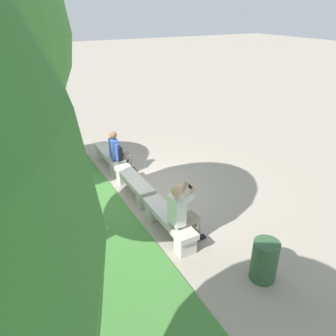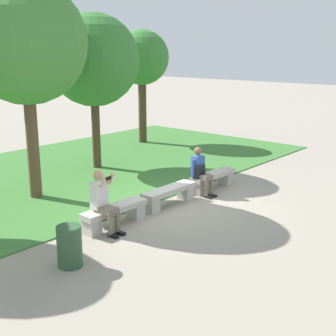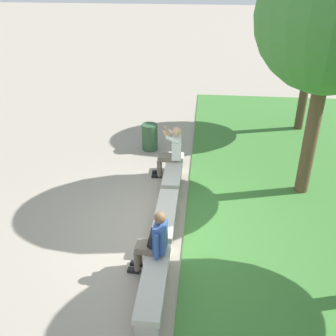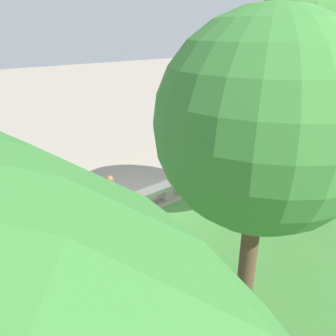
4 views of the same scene
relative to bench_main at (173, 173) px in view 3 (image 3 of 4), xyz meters
name	(u,v)px [view 3 (image 3 of 4)]	position (x,y,z in m)	size (l,w,h in m)	color
ground_plane	(166,230)	(1.82, 0.00, -0.29)	(80.00, 80.00, 0.00)	gray
bench_main	(173,173)	(0.00, 0.00, 0.00)	(1.66, 0.40, 0.45)	#B7B2A8
bench_near	(165,218)	(1.82, 0.00, 0.00)	(1.66, 0.40, 0.45)	#B7B2A8
bench_mid	(153,285)	(3.63, 0.00, 0.00)	(1.66, 0.40, 0.45)	#B7B2A8
person_photographer	(172,149)	(-0.38, -0.08, 0.44)	(0.48, 0.73, 1.32)	black
person_distant	(154,241)	(3.00, -0.07, 0.38)	(0.48, 0.69, 1.26)	black
backpack	(156,242)	(2.97, -0.05, 0.33)	(0.28, 0.24, 0.43)	black
tree_behind_wall	(319,6)	(-3.76, 3.65, 3.35)	(2.58, 2.58, 4.95)	#4C3826
tree_right_background	(334,17)	(0.04, 3.00, 3.57)	(2.98, 2.98, 5.37)	brown
trash_bin	(150,137)	(-1.84, -0.83, 0.08)	(0.44, 0.44, 0.75)	#2D5133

